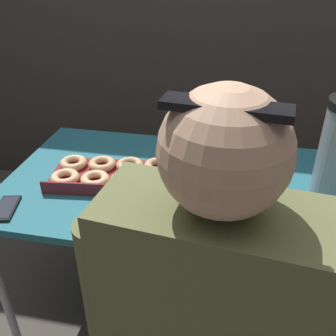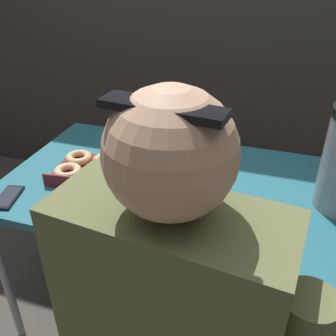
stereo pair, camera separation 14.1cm
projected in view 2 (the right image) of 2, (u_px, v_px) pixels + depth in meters
The scene contains 5 objects.
ground_plane at pixel (181, 309), 1.78m from camera, with size 12.00×12.00×0.00m, color #4C473F.
back_wall at pixel (239, 6), 2.03m from camera, with size 6.00×0.11×2.42m.
folding_table at pixel (185, 194), 1.44m from camera, with size 1.38×0.77×0.71m.
donut_box at pixel (125, 173), 1.45m from camera, with size 0.61×0.32×0.05m.
cell_phone at pixel (8, 197), 1.34m from camera, with size 0.10×0.15×0.01m.
Camera 2 is at (0.30, -1.15, 1.49)m, focal length 40.00 mm.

